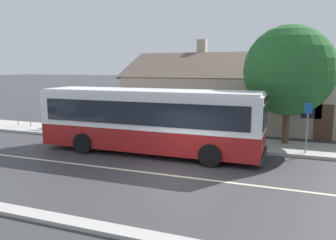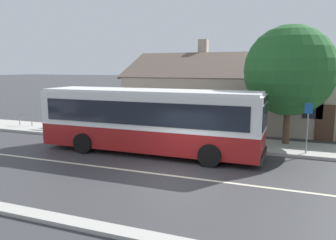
# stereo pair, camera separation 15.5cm
# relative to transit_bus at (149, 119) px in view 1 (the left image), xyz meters

# --- Properties ---
(ground_plane) EXTENTS (300.00, 300.00, 0.00)m
(ground_plane) POSITION_rel_transit_bus_xyz_m (2.41, -2.90, -1.68)
(ground_plane) COLOR #38383A
(sidewalk_far) EXTENTS (60.00, 3.00, 0.15)m
(sidewalk_far) POSITION_rel_transit_bus_xyz_m (2.41, 3.10, -1.61)
(sidewalk_far) COLOR #ADAAA3
(sidewalk_far) RESTS_ON ground
(curb_near) EXTENTS (60.00, 0.50, 0.12)m
(curb_near) POSITION_rel_transit_bus_xyz_m (2.41, -7.65, -1.62)
(curb_near) COLOR #ADAAA3
(curb_near) RESTS_ON ground
(lane_divider_stripe) EXTENTS (60.00, 0.16, 0.01)m
(lane_divider_stripe) POSITION_rel_transit_bus_xyz_m (2.41, -2.90, -1.68)
(lane_divider_stripe) COLOR beige
(lane_divider_stripe) RESTS_ON ground
(community_building) EXTENTS (20.95, 8.66, 6.37)m
(community_building) POSITION_rel_transit_bus_xyz_m (5.25, 10.40, 0.18)
(community_building) COLOR tan
(community_building) RESTS_ON ground
(transit_bus) EXTENTS (11.00, 2.79, 3.13)m
(transit_bus) POSITION_rel_transit_bus_xyz_m (0.00, 0.00, 0.00)
(transit_bus) COLOR maroon
(transit_bus) RESTS_ON ground
(bench_by_building) EXTENTS (1.85, 0.51, 0.94)m
(bench_by_building) POSITION_rel_transit_bus_xyz_m (-8.06, 3.09, -1.10)
(bench_by_building) COLOR #4C4C4C
(bench_by_building) RESTS_ON sidewalk_far
(street_tree_primary) EXTENTS (4.71, 4.71, 6.38)m
(street_tree_primary) POSITION_rel_transit_bus_xyz_m (6.28, 3.90, 2.34)
(street_tree_primary) COLOR #4C3828
(street_tree_primary) RESTS_ON ground
(bus_stop_sign) EXTENTS (0.36, 0.07, 2.40)m
(bus_stop_sign) POSITION_rel_transit_bus_xyz_m (7.24, 2.09, -0.04)
(bus_stop_sign) COLOR gray
(bus_stop_sign) RESTS_ON sidewalk_far
(bike_rack) EXTENTS (1.16, 0.06, 0.78)m
(bike_rack) POSITION_rel_transit_bus_xyz_m (-10.99, 3.19, -1.00)
(bike_rack) COLOR slate
(bike_rack) RESTS_ON sidewalk_far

